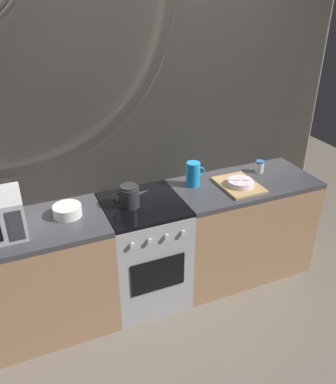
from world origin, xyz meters
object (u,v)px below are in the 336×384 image
Objects in this scene: mixing_bowl at (67,211)px; stove_unit at (144,252)px; pitcher at (193,174)px; dish_pile at (239,184)px; spice_jar at (259,167)px; kettle at (129,196)px.

stove_unit is at bearing -4.13° from mixing_bowl.
pitcher is 0.50× the size of dish_pile.
stove_unit is at bearing -173.96° from spice_jar.
spice_jar reaches higher than stove_unit.
stove_unit is 4.50× the size of pitcher.
dish_pile is at bearing -3.94° from mixing_bowl.
dish_pile is (0.33, -0.17, -0.08)m from pitcher.
kettle reaches higher than stove_unit.
pitcher reaches higher than mixing_bowl.
stove_unit is 0.54m from kettle.
spice_jar is at bearing 29.22° from dish_pile.
dish_pile is 3.81× the size of spice_jar.
stove_unit is at bearing 176.20° from dish_pile.
dish_pile is at bearing -3.36° from kettle.
dish_pile is (0.91, -0.05, -0.06)m from kettle.
mixing_bowl is 1.03m from pitcher.
mixing_bowl is at bearing 174.89° from kettle.
stove_unit is at bearing 0.27° from kettle.
spice_jar is at bearing 2.71° from mixing_bowl.
mixing_bowl is at bearing -177.29° from spice_jar.
dish_pile is (1.36, -0.09, -0.02)m from mixing_bowl.
kettle reaches higher than mixing_bowl.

